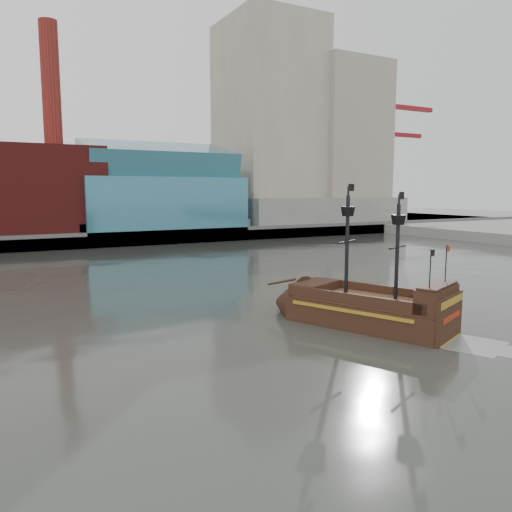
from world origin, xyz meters
TOP-DOWN VIEW (x-y plane):
  - ground at (0.00, 0.00)m, footprint 400.00×400.00m
  - promenade_far at (0.00, 92.00)m, footprint 220.00×60.00m
  - seawall at (0.00, 62.50)m, footprint 220.00×1.00m
  - skyline at (5.21, 84.56)m, footprint 149.00×45.00m
  - crane_a at (78.63, 82.00)m, footprint 22.50×4.00m
  - crane_b at (88.23, 92.00)m, footprint 19.10×4.00m
  - pirate_ship at (3.77, 2.82)m, footprint 9.46×14.87m

SIDE VIEW (x-z plane):
  - ground at x=0.00m, z-range 0.00..0.00m
  - pirate_ship at x=3.77m, z-range -4.39..6.34m
  - promenade_far at x=0.00m, z-range 0.00..2.00m
  - seawall at x=0.00m, z-range 0.00..2.60m
  - crane_b at x=88.23m, z-range 2.45..28.70m
  - crane_a at x=78.63m, z-range 2.99..35.24m
  - skyline at x=5.21m, z-range -6.45..55.55m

